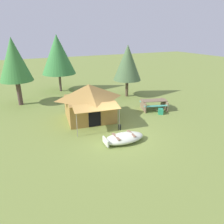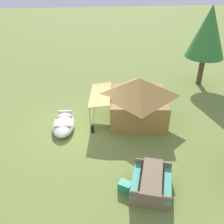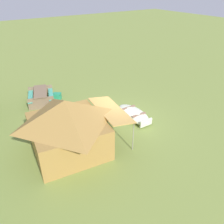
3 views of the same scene
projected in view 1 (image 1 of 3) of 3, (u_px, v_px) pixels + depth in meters
name	position (u px, v px, depth m)	size (l,w,h in m)	color
ground_plane	(117.00, 135.00, 12.11)	(80.00, 80.00, 0.00)	olive
beached_rowboat	(124.00, 138.00, 11.30)	(2.30, 1.18, 0.45)	beige
canvas_cabin_tent	(89.00, 101.00, 14.02)	(3.59, 4.38, 2.37)	#A1783A
picnic_table	(154.00, 103.00, 15.93)	(2.20, 1.92, 0.75)	#7C644C
cooler_box	(161.00, 111.00, 15.18)	(0.46, 0.35, 0.38)	#279165
fuel_can	(120.00, 127.00, 12.75)	(0.18, 0.18, 0.33)	black
pine_tree_back_left	(14.00, 60.00, 15.90)	(2.48, 2.48, 5.20)	#503B37
pine_tree_back_right	(127.00, 63.00, 18.30)	(2.44, 2.44, 4.53)	brown
pine_tree_far_center	(58.00, 55.00, 19.80)	(3.17, 3.17, 5.32)	brown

